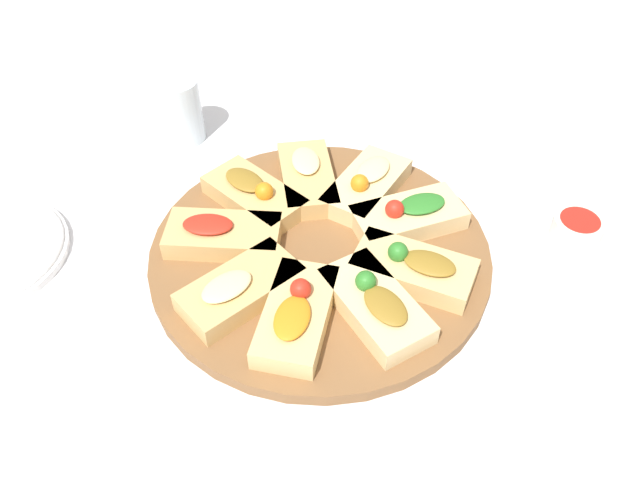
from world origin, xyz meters
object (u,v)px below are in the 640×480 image
at_px(water_glass, 180,110).
at_px(napkin_stack, 487,147).
at_px(serving_board, 320,252).
at_px(dipping_bowl, 577,228).

distance_m(water_glass, napkin_stack, 0.48).
height_order(serving_board, napkin_stack, serving_board).
xyz_separation_m(serving_board, water_glass, (0.15, -0.31, 0.04)).
bearing_deg(napkin_stack, serving_board, 28.72).
height_order(serving_board, water_glass, water_glass).
distance_m(serving_board, water_glass, 0.35).
xyz_separation_m(serving_board, napkin_stack, (-0.31, -0.17, -0.00)).
xyz_separation_m(water_glass, napkin_stack, (-0.46, 0.14, -0.05)).
height_order(serving_board, dipping_bowl, dipping_bowl).
bearing_deg(serving_board, dipping_bowl, 173.13).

